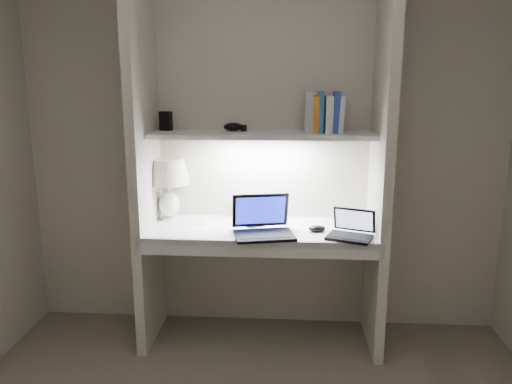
# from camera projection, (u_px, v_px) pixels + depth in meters

# --- Properties ---
(back_wall) EXTENTS (3.20, 0.01, 2.50)m
(back_wall) POSITION_uv_depth(u_px,v_px,m) (264.00, 147.00, 3.33)
(back_wall) COLOR #BEB3A2
(back_wall) RESTS_ON floor
(alcove_panel_left) EXTENTS (0.06, 0.55, 2.50)m
(alcove_panel_left) POSITION_uv_depth(u_px,v_px,m) (145.00, 152.00, 3.11)
(alcove_panel_left) COLOR #BEB3A2
(alcove_panel_left) RESTS_ON floor
(alcove_panel_right) EXTENTS (0.06, 0.55, 2.50)m
(alcove_panel_right) POSITION_uv_depth(u_px,v_px,m) (382.00, 154.00, 3.01)
(alcove_panel_right) COLOR #BEB3A2
(alcove_panel_right) RESTS_ON floor
(desk) EXTENTS (1.40, 0.55, 0.04)m
(desk) POSITION_uv_depth(u_px,v_px,m) (261.00, 231.00, 3.17)
(desk) COLOR white
(desk) RESTS_ON alcove_panel_left
(desk_apron) EXTENTS (1.46, 0.03, 0.10)m
(desk_apron) POSITION_uv_depth(u_px,v_px,m) (258.00, 249.00, 2.93)
(desk_apron) COLOR silver
(desk_apron) RESTS_ON desk
(shelf) EXTENTS (1.40, 0.36, 0.03)m
(shelf) POSITION_uv_depth(u_px,v_px,m) (262.00, 135.00, 3.13)
(shelf) COLOR silver
(shelf) RESTS_ON back_wall
(strip_light) EXTENTS (0.60, 0.04, 0.02)m
(strip_light) POSITION_uv_depth(u_px,v_px,m) (262.00, 138.00, 3.14)
(strip_light) COLOR white
(strip_light) RESTS_ON shelf
(table_lamp) EXTENTS (0.28, 0.28, 0.41)m
(table_lamp) POSITION_uv_depth(u_px,v_px,m) (168.00, 179.00, 3.30)
(table_lamp) COLOR white
(table_lamp) RESTS_ON desk
(laptop_main) EXTENTS (0.41, 0.37, 0.24)m
(laptop_main) POSITION_uv_depth(u_px,v_px,m) (263.00, 226.00, 3.02)
(laptop_main) COLOR black
(laptop_main) RESTS_ON desk
(laptop_netbook) EXTENTS (0.32, 0.30, 0.16)m
(laptop_netbook) POSITION_uv_depth(u_px,v_px,m) (351.00, 231.00, 2.97)
(laptop_netbook) COLOR black
(laptop_netbook) RESTS_ON desk
(speaker) EXTENTS (0.11, 0.08, 0.15)m
(speaker) POSITION_uv_depth(u_px,v_px,m) (245.00, 207.00, 3.38)
(speaker) COLOR silver
(speaker) RESTS_ON desk
(mouse) EXTENTS (0.12, 0.09, 0.04)m
(mouse) POSITION_uv_depth(u_px,v_px,m) (317.00, 229.00, 3.08)
(mouse) COLOR black
(mouse) RESTS_ON desk
(cable_coil) EXTENTS (0.15, 0.15, 0.01)m
(cable_coil) POSITION_uv_depth(u_px,v_px,m) (257.00, 224.00, 3.22)
(cable_coil) COLOR black
(cable_coil) RESTS_ON desk
(sticky_note) EXTENTS (0.08, 0.08, 0.00)m
(sticky_note) POSITION_uv_depth(u_px,v_px,m) (201.00, 223.00, 3.26)
(sticky_note) COLOR gold
(sticky_note) RESTS_ON desk
(book_row) EXTENTS (0.24, 0.17, 0.25)m
(book_row) POSITION_uv_depth(u_px,v_px,m) (324.00, 113.00, 3.11)
(book_row) COLOR silver
(book_row) RESTS_ON shelf
(shelf_box) EXTENTS (0.08, 0.07, 0.12)m
(shelf_box) POSITION_uv_depth(u_px,v_px,m) (166.00, 121.00, 3.23)
(shelf_box) COLOR black
(shelf_box) RESTS_ON shelf
(shelf_gadget) EXTENTS (0.15, 0.13, 0.05)m
(shelf_gadget) POSITION_uv_depth(u_px,v_px,m) (233.00, 127.00, 3.20)
(shelf_gadget) COLOR black
(shelf_gadget) RESTS_ON shelf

